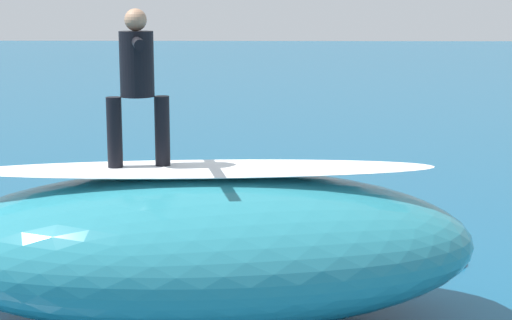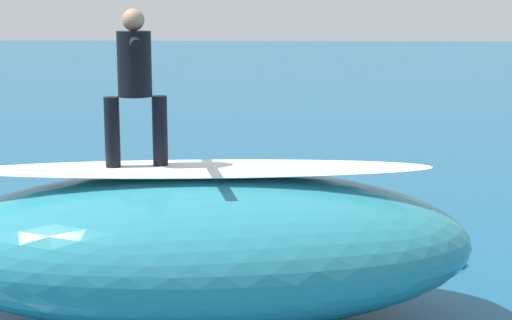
# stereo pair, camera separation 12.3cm
# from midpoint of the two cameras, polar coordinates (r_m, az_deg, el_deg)

# --- Properties ---
(ground_plane) EXTENTS (120.00, 120.00, 0.00)m
(ground_plane) POSITION_cam_midpoint_polar(r_m,az_deg,el_deg) (12.73, -3.87, -5.68)
(ground_plane) COLOR #145175
(wave_crest) EXTENTS (6.34, 3.32, 1.71)m
(wave_crest) POSITION_cam_midpoint_polar(r_m,az_deg,el_deg) (9.64, -3.35, -5.81)
(wave_crest) COLOR teal
(wave_crest) RESTS_ON ground_plane
(wave_foam_lip) EXTENTS (5.28, 1.40, 0.08)m
(wave_foam_lip) POSITION_cam_midpoint_polar(r_m,az_deg,el_deg) (9.43, -3.41, -0.59)
(wave_foam_lip) COLOR white
(wave_foam_lip) RESTS_ON wave_crest
(surfboard_riding) EXTENTS (2.10, 0.92, 0.07)m
(surfboard_riding) POSITION_cam_midpoint_polar(r_m,az_deg,el_deg) (9.47, -7.59, -0.65)
(surfboard_riding) COLOR #E0563D
(surfboard_riding) RESTS_ON wave_crest
(surfer_riding) EXTENTS (0.67, 1.62, 1.72)m
(surfer_riding) POSITION_cam_midpoint_polar(r_m,az_deg,el_deg) (9.32, -7.75, 5.61)
(surfer_riding) COLOR black
(surfer_riding) RESTS_ON surfboard_riding
(surfboard_paddling) EXTENTS (0.64, 2.35, 0.08)m
(surfboard_paddling) POSITION_cam_midpoint_polar(r_m,az_deg,el_deg) (14.90, 5.30, -3.09)
(surfboard_paddling) COLOR #EAE5C6
(surfboard_paddling) RESTS_ON ground_plane
(surfer_paddling) EXTENTS (0.39, 1.78, 0.32)m
(surfer_paddling) POSITION_cam_midpoint_polar(r_m,az_deg,el_deg) (14.99, 5.31, -2.31)
(surfer_paddling) COLOR black
(surfer_paddling) RESTS_ON surfboard_paddling
(foam_patch_near) EXTENTS (1.20, 1.13, 0.09)m
(foam_patch_near) POSITION_cam_midpoint_polar(r_m,az_deg,el_deg) (12.16, 12.00, -6.47)
(foam_patch_near) COLOR white
(foam_patch_near) RESTS_ON ground_plane
(foam_patch_mid) EXTENTS (0.96, 0.94, 0.10)m
(foam_patch_mid) POSITION_cam_midpoint_polar(r_m,az_deg,el_deg) (12.00, -0.86, -6.44)
(foam_patch_mid) COLOR white
(foam_patch_mid) RESTS_ON ground_plane
(foam_patch_far) EXTENTS (0.58, 0.52, 0.14)m
(foam_patch_far) POSITION_cam_midpoint_polar(r_m,az_deg,el_deg) (10.64, -7.48, -8.72)
(foam_patch_far) COLOR white
(foam_patch_far) RESTS_ON ground_plane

